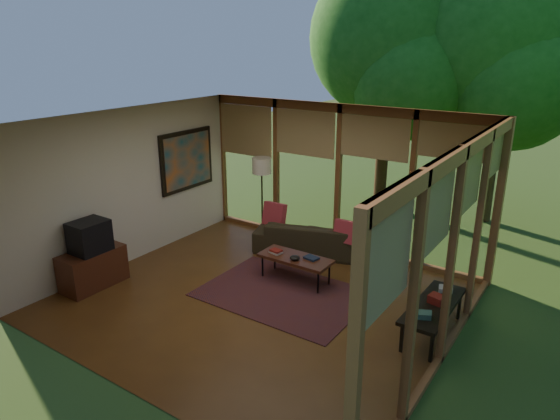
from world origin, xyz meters
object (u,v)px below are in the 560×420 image
Objects in this scene: sofa at (309,237)px; floor_lamp at (262,170)px; coffee_table at (295,259)px; side_console at (428,305)px; media_cabinet at (93,268)px; television at (89,237)px.

floor_lamp is at bearing -19.29° from sofa.
sofa is at bearing 109.98° from coffee_table.
coffee_table is 2.30m from side_console.
media_cabinet is 0.61× the size of floor_lamp.
coffee_table is (1.50, -1.16, -1.01)m from floor_lamp.
sofa is 1.66× the size of coffee_table.
television is 0.33× the size of floor_lamp.
floor_lamp is at bearing 158.70° from side_console.
floor_lamp is 1.38× the size of coffee_table.
media_cabinet is 5.14m from side_console.
media_cabinet is 0.55m from television.
sofa is at bearing 55.05° from television.
sofa is 1.21× the size of floor_lamp.
television is at bearing -161.41° from side_console.
coffee_table is at bearing 36.85° from media_cabinet.
media_cabinet reaches higher than coffee_table.
floor_lamp reaches higher than sofa.
media_cabinet is (-2.18, -3.09, 0.01)m from sofa.
sofa is 1.99× the size of media_cabinet.
media_cabinet reaches higher than sofa.
television is at bearing -108.98° from floor_lamp.
coffee_table is at bearing 172.22° from side_console.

